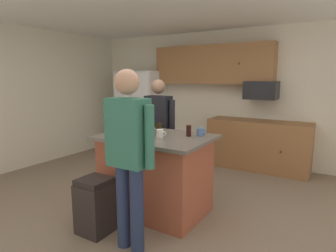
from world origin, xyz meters
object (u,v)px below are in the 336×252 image
(mug_blue_stoneware, at_px, (160,134))
(trash_bin, at_px, (95,206))
(person_guest_left, at_px, (158,126))
(glass_short_whisky, at_px, (159,129))
(kitchen_island, at_px, (156,173))
(glass_dark_ale, at_px, (142,128))
(tumbler_amber, at_px, (135,133))
(mug_ceramic_white, at_px, (200,132))
(glass_pilsner, at_px, (189,131))
(refrigerator, at_px, (141,112))
(microwave_over_range, at_px, (261,90))
(person_host_foreground, at_px, (129,149))
(glass_stout_tall, at_px, (146,132))

(mug_blue_stoneware, bearing_deg, trash_bin, -119.72)
(person_guest_left, height_order, glass_short_whisky, person_guest_left)
(kitchen_island, relative_size, glass_dark_ale, 9.74)
(tumbler_amber, relative_size, mug_ceramic_white, 0.93)
(mug_ceramic_white, bearing_deg, glass_pilsner, -140.39)
(refrigerator, bearing_deg, tumbler_amber, -54.54)
(glass_dark_ale, bearing_deg, microwave_over_range, 69.35)
(glass_dark_ale, bearing_deg, glass_pilsner, 12.55)
(person_host_foreground, height_order, tumbler_amber, person_host_foreground)
(kitchen_island, bearing_deg, glass_dark_ale, 169.01)
(person_guest_left, distance_m, mug_ceramic_white, 1.04)
(refrigerator, xyz_separation_m, person_host_foreground, (2.18, -3.12, 0.11))
(person_host_foreground, distance_m, mug_blue_stoneware, 0.75)
(glass_stout_tall, relative_size, mug_ceramic_white, 0.99)
(refrigerator, distance_m, glass_short_whisky, 2.99)
(microwave_over_range, xyz_separation_m, glass_short_whisky, (-0.65, -2.38, -0.40))
(glass_short_whisky, xyz_separation_m, mug_blue_stoneware, (0.10, -0.12, -0.03))
(mug_blue_stoneware, bearing_deg, glass_stout_tall, -145.10)
(kitchen_island, height_order, person_guest_left, person_guest_left)
(refrigerator, distance_m, mug_ceramic_white, 3.16)
(tumbler_amber, xyz_separation_m, mug_blue_stoneware, (0.25, 0.15, -0.01))
(mug_ceramic_white, bearing_deg, glass_dark_ale, -162.35)
(glass_dark_ale, relative_size, mug_ceramic_white, 1.06)
(refrigerator, relative_size, person_guest_left, 1.10)
(microwave_over_range, xyz_separation_m, glass_stout_tall, (-0.68, -2.59, -0.41))
(person_guest_left, xyz_separation_m, mug_blue_stoneware, (0.56, -0.83, 0.07))
(person_guest_left, distance_m, trash_bin, 1.66)
(person_host_foreground, xyz_separation_m, tumbler_amber, (-0.38, 0.59, 0.02))
(kitchen_island, relative_size, mug_ceramic_white, 10.33)
(glass_short_whisky, xyz_separation_m, glass_pilsner, (0.35, 0.13, -0.01))
(tumbler_amber, height_order, glass_pilsner, glass_pilsner)
(microwave_over_range, relative_size, glass_dark_ale, 4.02)
(tumbler_amber, bearing_deg, person_guest_left, 107.86)
(kitchen_island, bearing_deg, glass_pilsner, 26.02)
(person_guest_left, height_order, glass_stout_tall, person_guest_left)
(kitchen_island, bearing_deg, glass_short_whisky, 70.47)
(kitchen_island, height_order, mug_ceramic_white, mug_ceramic_white)
(tumbler_amber, bearing_deg, microwave_over_range, 73.24)
(person_host_foreground, height_order, mug_ceramic_white, person_host_foreground)
(glass_short_whisky, relative_size, mug_ceramic_white, 1.16)
(kitchen_island, height_order, glass_stout_tall, glass_stout_tall)
(glass_short_whisky, distance_m, glass_pilsner, 0.37)
(glass_short_whisky, height_order, glass_pilsner, glass_short_whisky)
(refrigerator, bearing_deg, mug_ceramic_white, -40.16)
(person_guest_left, distance_m, tumbler_amber, 1.03)
(glass_stout_tall, bearing_deg, kitchen_island, 85.57)
(kitchen_island, distance_m, person_host_foreground, 1.00)
(person_host_foreground, height_order, glass_stout_tall, person_host_foreground)
(microwave_over_range, xyz_separation_m, glass_dark_ale, (-0.90, -2.38, -0.41))
(person_guest_left, bearing_deg, trash_bin, -24.33)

